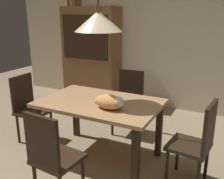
% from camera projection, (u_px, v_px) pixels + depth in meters
% --- Properties ---
extents(back_wall, '(6.40, 0.10, 2.90)m').
position_uv_depth(back_wall, '(164.00, 29.00, 4.65)').
color(back_wall, beige).
rests_on(back_wall, ground).
extents(dining_table, '(1.40, 0.90, 0.75)m').
position_uv_depth(dining_table, '(100.00, 109.00, 3.06)').
color(dining_table, tan).
rests_on(dining_table, ground).
extents(chair_near_front, '(0.43, 0.43, 0.93)m').
position_uv_depth(chair_near_front, '(52.00, 155.00, 2.35)').
color(chair_near_front, black).
rests_on(chair_near_front, ground).
extents(chair_far_back, '(0.42, 0.42, 0.93)m').
position_uv_depth(chair_far_back, '(129.00, 99.00, 3.85)').
color(chair_far_back, black).
rests_on(chair_far_back, ground).
extents(chair_right_side, '(0.44, 0.44, 0.93)m').
position_uv_depth(chair_right_side, '(197.00, 141.00, 2.60)').
color(chair_right_side, black).
rests_on(chair_right_side, ground).
extents(chair_left_side, '(0.40, 0.40, 0.93)m').
position_uv_depth(chair_left_side, '(29.00, 105.00, 3.59)').
color(chair_left_side, black).
rests_on(chair_left_side, ground).
extents(cat_sleeping, '(0.39, 0.27, 0.16)m').
position_uv_depth(cat_sleeping, '(110.00, 102.00, 2.79)').
color(cat_sleeping, '#E59951').
rests_on(cat_sleeping, dining_table).
extents(pendant_lamp, '(0.52, 0.52, 1.30)m').
position_uv_depth(pendant_lamp, '(98.00, 21.00, 2.77)').
color(pendant_lamp, beige).
extents(hutch_bookcase, '(1.12, 0.45, 1.85)m').
position_uv_depth(hutch_bookcase, '(91.00, 57.00, 5.10)').
color(hutch_bookcase, brown).
rests_on(hutch_bookcase, ground).
extents(book_yellow_short, '(0.04, 0.20, 0.18)m').
position_uv_depth(book_yellow_short, '(74.00, 1.00, 4.96)').
color(book_yellow_short, gold).
rests_on(book_yellow_short, hutch_bookcase).
extents(book_brown_thick, '(0.06, 0.24, 0.22)m').
position_uv_depth(book_brown_thick, '(76.00, 0.00, 4.92)').
color(book_brown_thick, brown).
rests_on(book_brown_thick, hutch_bookcase).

